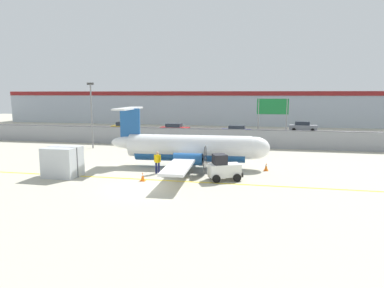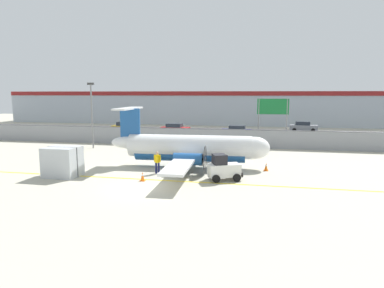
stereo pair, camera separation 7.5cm
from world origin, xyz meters
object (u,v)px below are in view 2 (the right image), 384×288
Objects in this scene: ground_crew_worker at (157,161)px; traffic_cone_near_right at (143,177)px; cargo_container at (63,162)px; parked_car_2 at (236,131)px; commuter_airplane at (192,148)px; parked_car_0 at (125,127)px; traffic_cone_far_left at (158,159)px; traffic_cone_near_left at (266,167)px; apron_light_pole at (92,110)px; highway_sign at (273,111)px; parked_car_1 at (175,129)px; baggage_tug at (223,168)px; parked_car_3 at (303,127)px.

ground_crew_worker is 2.66× the size of traffic_cone_near_right.
parked_car_2 is at bearing 67.56° from cargo_container.
traffic_cone_near_right is at bearing -118.66° from commuter_airplane.
traffic_cone_far_left is at bearing -62.67° from parked_car_0.
traffic_cone_far_left is at bearing 75.72° from parked_car_2.
traffic_cone_near_left is at bearing 103.15° from parked_car_2.
cargo_container is (-8.77, -5.07, -0.50)m from commuter_airplane.
commuter_airplane is at bearing 31.00° from cargo_container.
apron_light_pole is at bearing 129.25° from traffic_cone_near_right.
traffic_cone_near_left is 20.71m from parked_car_2.
traffic_cone_far_left is at bearing 154.48° from commuter_airplane.
cargo_container is 24.35m from highway_sign.
traffic_cone_near_left is 1.00× the size of traffic_cone_near_right.
traffic_cone_near_left is at bearing -4.14° from commuter_airplane.
parked_car_1 reaches higher than traffic_cone_far_left.
parked_car_1 reaches higher than traffic_cone_near_left.
baggage_tug is at bearing -129.03° from traffic_cone_near_left.
highway_sign is (0.78, 13.55, 3.83)m from traffic_cone_near_left.
parked_car_1 is at bearing 149.31° from highway_sign.
parked_car_0 is at bearing -5.65° from parked_car_2.
parked_car_3 reaches higher than traffic_cone_near_left.
apron_light_pole is at bearing 121.24° from baggage_tug.
parked_car_1 is (-4.85, 24.39, -0.06)m from ground_crew_worker.
parked_car_0 is at bearing 133.10° from traffic_cone_near_left.
ground_crew_worker is (-5.20, 1.07, 0.10)m from baggage_tug.
parked_car_2 is 0.99× the size of parked_car_3.
baggage_tug is 4.02× the size of traffic_cone_far_left.
apron_light_pole reaches higher than ground_crew_worker.
parked_car_1 is at bearing 88.34° from baggage_tug.
commuter_airplane is 9.45× the size of ground_crew_worker.
apron_light_pole is at bearing -134.98° from parked_car_3.
apron_light_pole is (-9.48, 6.10, 3.99)m from traffic_cone_far_left.
parked_car_1 is (8.28, -1.05, 0.00)m from parked_car_0.
parked_car_0 and parked_car_1 have the same top height.
apron_light_pole is (-5.91, -14.06, 3.41)m from parked_car_1.
highway_sign is at bearing -30.43° from ground_crew_worker.
ground_crew_worker is at bearing 145.18° from baggage_tug.
parked_car_0 is at bearing 101.47° from baggage_tug.
baggage_tug is 5.73m from traffic_cone_near_right.
traffic_cone_near_left is 25.38m from parked_car_1.
baggage_tug is 8.39m from traffic_cone_far_left.
parked_car_1 is at bearing -6.39° from parked_car_2.
parked_car_0 is 17.64m from parked_car_2.
cargo_container is at bearing -161.64° from traffic_cone_near_left.
parked_car_1 is 20.49m from parked_car_3.
baggage_tug is 0.60× the size of parked_car_2.
ground_crew_worker is 34.86m from parked_car_3.
highway_sign reaches higher than parked_car_2.
parked_car_2 reaches higher than traffic_cone_near_left.
parked_car_3 is (14.25, 31.81, -0.06)m from ground_crew_worker.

